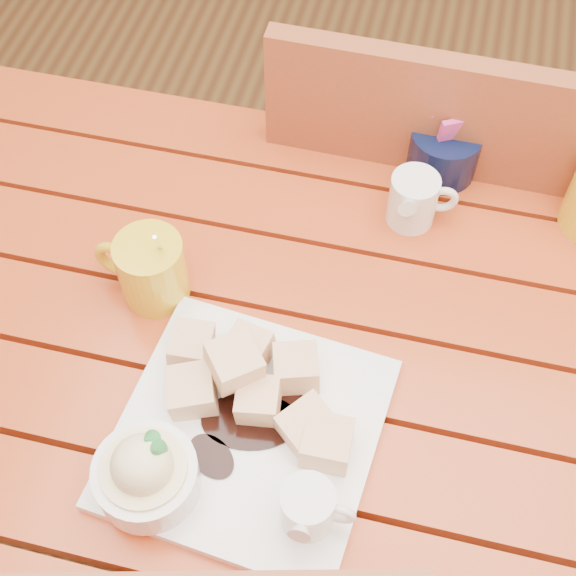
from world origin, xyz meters
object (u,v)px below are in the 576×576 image
(table, at_px, (292,395))
(dessert_plate, at_px, (224,438))
(chair_far, at_px, (412,205))
(coffee_mug_left, at_px, (150,268))

(table, distance_m, dessert_plate, 0.20)
(chair_far, bearing_deg, dessert_plate, 76.75)
(table, distance_m, coffee_mug_left, 0.25)
(dessert_plate, xyz_separation_m, chair_far, (0.15, 0.59, -0.26))
(dessert_plate, height_order, coffee_mug_left, coffee_mug_left)
(table, distance_m, chair_far, 0.49)
(chair_far, bearing_deg, table, 77.98)
(coffee_mug_left, xyz_separation_m, chair_far, (0.30, 0.41, -0.28))
(table, relative_size, chair_far, 1.28)
(dessert_plate, relative_size, chair_far, 0.33)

